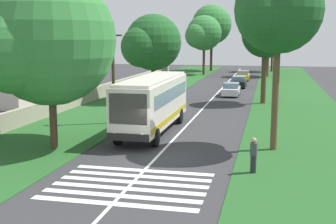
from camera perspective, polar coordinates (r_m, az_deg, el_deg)
name	(u,v)px	position (r m, az deg, el deg)	size (l,w,h in m)	color
ground	(154,160)	(23.88, -1.75, -6.05)	(160.00, 160.00, 0.00)	#333335
grass_verge_left	(107,110)	(40.31, -7.75, 0.31)	(120.00, 8.00, 0.04)	#235623
grass_verge_right	(299,117)	(37.89, 16.19, -0.57)	(120.00, 8.00, 0.04)	#235623
centre_line	(198,113)	(38.25, 3.85, -0.14)	(110.00, 0.16, 0.01)	silver
coach_bus	(153,101)	(30.27, -1.90, 1.42)	(11.16, 2.62, 3.73)	silver
zebra_crossing	(130,185)	(19.98, -4.81, -9.20)	(4.95, 6.80, 0.01)	silver
trailing_car_0	(231,90)	(49.93, 7.97, 2.82)	(4.30, 1.78, 1.43)	silver
trailing_car_1	(239,82)	(58.31, 8.94, 3.74)	(4.30, 1.78, 1.43)	black
trailing_car_2	(243,76)	(68.02, 9.48, 4.54)	(4.30, 1.78, 1.43)	gold
roadside_tree_left_0	(48,43)	(26.53, -14.87, 8.42)	(8.88, 7.41, 9.91)	#4C3826
roadside_tree_left_1	(152,44)	(45.12, -2.06, 8.55)	(7.08, 5.59, 8.57)	#3D2D1E
roadside_tree_left_2	(211,26)	(85.67, 5.42, 10.81)	(8.77, 7.35, 12.25)	#3D2D1E
roadside_tree_left_3	(203,34)	(76.64, 4.43, 9.80)	(7.10, 5.88, 9.90)	#4C3826
roadside_tree_right_0	(272,33)	(85.69, 13.03, 9.71)	(6.58, 5.40, 9.90)	#3D2D1E
roadside_tree_right_1	(277,12)	(26.03, 13.58, 12.14)	(5.81, 4.83, 10.24)	brown
roadside_tree_right_2	(268,40)	(74.56, 12.45, 8.81)	(7.00, 5.89, 8.85)	brown
roadside_tree_right_3	(264,36)	(44.27, 12.04, 9.39)	(5.38, 4.46, 8.82)	#4C3826
utility_pole	(113,74)	(33.35, -6.92, 4.79)	(0.24, 1.40, 7.05)	#473828
roadside_wall	(92,94)	(46.05, -9.57, 2.24)	(70.00, 0.40, 1.29)	#9E937F
roadside_building	(11,64)	(47.50, -19.19, 5.69)	(11.74, 8.53, 7.26)	beige
pedestrian	(254,155)	(21.70, 10.75, -5.33)	(0.34, 0.34, 1.69)	#26262D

